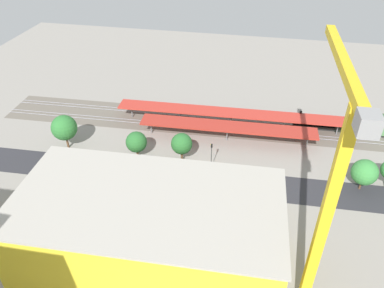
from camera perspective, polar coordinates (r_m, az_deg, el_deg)
The scene contains 23 objects.
ground_plane at distance 89.37m, azimuth 1.47°, elevation -3.51°, with size 191.76×191.76×0.00m, color gray.
rail_bed at distance 105.92m, azimuth 3.41°, elevation 3.19°, with size 119.85×13.95×0.01m, color #665E54.
street_asphalt at distance 85.73m, azimuth 0.91°, elevation -5.44°, with size 119.85×9.00×0.01m, color #2D2D33.
track_rails at distance 105.82m, azimuth 3.41°, elevation 3.27°, with size 119.78×11.74×0.12m.
platform_canopy_near at distance 96.76m, azimuth 5.40°, elevation 2.66°, with size 45.18×6.90×4.41m.
platform_canopy_far at distance 103.13m, azimuth 5.98°, elevation 4.72°, with size 62.89×7.30×4.26m.
locomotive at distance 108.41m, azimuth 19.10°, elevation 3.02°, with size 15.12×3.01×4.83m.
parked_car_0 at distance 82.00m, azimuth 9.43°, elevation -7.60°, with size 4.11×1.90×1.59m.
parked_car_1 at distance 81.89m, azimuth 4.66°, elevation -7.18°, with size 4.77×1.90×1.71m.
parked_car_2 at distance 82.87m, azimuth 0.71°, elevation -6.48°, with size 4.80×2.02×1.56m.
parked_car_3 at distance 83.92m, azimuth -3.76°, elevation -5.88°, with size 4.55×1.91×1.74m.
parked_car_4 at distance 85.28m, azimuth -7.28°, elevation -5.39°, with size 4.62×1.83×1.65m.
parked_car_5 at distance 87.63m, azimuth -11.64°, elevation -4.56°, with size 4.89×2.21×1.88m.
construction_building at distance 63.99m, azimuth -6.32°, elevation -13.63°, with size 41.32×21.33×15.39m, color yellow.
construction_roof_slab at distance 58.35m, azimuth -6.82°, elevation -8.46°, with size 41.92×21.93×0.40m, color #ADA89E.
tower_crane at distance 51.17m, azimuth 19.64°, elevation -6.91°, with size 3.60×28.50×38.46m.
box_truck_0 at distance 79.67m, azimuth -5.61°, elevation -7.69°, with size 9.01×2.56×3.68m.
box_truck_1 at distance 81.40m, azimuth -8.40°, elevation -6.86°, with size 9.34×3.05×3.60m.
street_tree_0 at distance 90.86m, azimuth -8.41°, elevation 0.29°, with size 5.10×5.10×7.04m.
street_tree_1 at distance 87.97m, azimuth -1.58°, elevation 0.03°, with size 5.04×5.04×7.79m.
street_tree_2 at distance 88.52m, azimuth 24.65°, elevation -3.91°, with size 5.64×5.64×7.44m.
street_tree_3 at distance 97.63m, azimuth -18.77°, elevation 2.34°, with size 6.30×6.30×9.12m.
traffic_light at distance 86.12m, azimuth 2.96°, elevation -1.35°, with size 0.50×0.36×7.05m.
Camera 1 is at (-11.53, 69.26, 55.30)m, focal length 35.26 mm.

